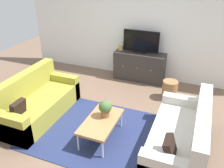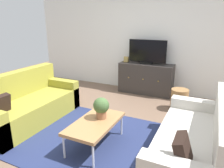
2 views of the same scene
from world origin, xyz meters
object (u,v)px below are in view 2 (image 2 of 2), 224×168
object	(u,v)px
tv_console	(146,78)
flat_screen_tv	(147,52)
coffee_table	(95,124)
couch_right_side	(200,146)
mantel_clock	(126,59)
wicker_basket	(179,100)
potted_plant	(101,107)
couch_left_side	(26,106)

from	to	relation	value
tv_console	flat_screen_tv	xyz separation A→B (m)	(0.00, 0.02, 0.65)
coffee_table	tv_console	distance (m)	2.54
couch_right_side	flat_screen_tv	world-z (taller)	flat_screen_tv
tv_console	mantel_clock	xyz separation A→B (m)	(-0.53, 0.00, 0.43)
couch_right_side	flat_screen_tv	bearing A→B (deg)	120.41
coffee_table	wicker_basket	distance (m)	2.05
flat_screen_tv	wicker_basket	xyz separation A→B (m)	(0.91, -0.71, -0.80)
flat_screen_tv	couch_right_side	bearing A→B (deg)	-59.59
coffee_table	flat_screen_tv	world-z (taller)	flat_screen_tv
coffee_table	potted_plant	distance (m)	0.25
tv_console	wicker_basket	distance (m)	1.16
couch_right_side	wicker_basket	distance (m)	1.75
coffee_table	potted_plant	xyz separation A→B (m)	(0.02, 0.14, 0.20)
couch_right_side	potted_plant	xyz separation A→B (m)	(-1.34, -0.02, 0.27)
couch_left_side	couch_right_side	size ratio (longest dim) A/B	1.00
couch_left_side	coffee_table	xyz separation A→B (m)	(1.51, -0.16, 0.07)
flat_screen_tv	tv_console	bearing A→B (deg)	-90.00
couch_left_side	mantel_clock	distance (m)	2.61
potted_plant	tv_console	xyz separation A→B (m)	(-0.06, 2.40, -0.19)
couch_right_side	coffee_table	distance (m)	1.38
couch_left_side	wicker_basket	distance (m)	2.92
coffee_table	flat_screen_tv	xyz separation A→B (m)	(-0.04, 2.56, 0.66)
mantel_clock	tv_console	bearing A→B (deg)	-0.00
wicker_basket	flat_screen_tv	bearing A→B (deg)	142.03
wicker_basket	tv_console	bearing A→B (deg)	142.82
mantel_clock	wicker_basket	distance (m)	1.70
potted_plant	mantel_clock	xyz separation A→B (m)	(-0.59, 2.40, 0.25)
couch_right_side	tv_console	xyz separation A→B (m)	(-1.41, 2.37, 0.08)
couch_right_side	wicker_basket	xyz separation A→B (m)	(-0.49, 1.68, -0.07)
potted_plant	wicker_basket	size ratio (longest dim) A/B	0.73
tv_console	couch_right_side	bearing A→B (deg)	-59.38
couch_left_side	wicker_basket	xyz separation A→B (m)	(2.39, 1.68, -0.07)
potted_plant	flat_screen_tv	distance (m)	2.46
coffee_table	flat_screen_tv	size ratio (longest dim) A/B	1.05
wicker_basket	potted_plant	bearing A→B (deg)	-116.50
flat_screen_tv	wicker_basket	bearing A→B (deg)	-37.97
couch_left_side	potted_plant	bearing A→B (deg)	-0.85
couch_left_side	wicker_basket	bearing A→B (deg)	35.18
couch_left_side	mantel_clock	size ratio (longest dim) A/B	14.10
tv_console	wicker_basket	bearing A→B (deg)	-37.18
potted_plant	flat_screen_tv	bearing A→B (deg)	91.52
couch_left_side	mantel_clock	xyz separation A→B (m)	(0.95, 2.37, 0.51)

